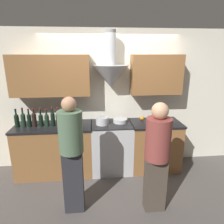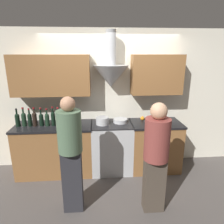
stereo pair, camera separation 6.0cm
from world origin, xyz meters
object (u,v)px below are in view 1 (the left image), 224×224
Objects in this scene: wine_bottle_6 at (53,118)px; person_foreground_left at (72,151)px; wine_bottle_2 at (29,119)px; wine_bottle_3 at (34,119)px; stove_range at (111,147)px; mixing_bowl at (120,121)px; person_foreground_right at (157,154)px; orange_fruit at (142,118)px; wine_bottle_7 at (58,119)px; wine_bottle_5 at (47,119)px; wine_bottle_4 at (41,119)px; wine_bottle_0 at (17,120)px; wine_bottle_1 at (23,119)px; stock_pot at (102,121)px.

wine_bottle_6 is 0.21× the size of person_foreground_left.
wine_bottle_2 is 0.96× the size of wine_bottle_3.
mixing_bowl reaches higher than stove_range.
orange_fruit is at bearing 85.80° from person_foreground_right.
wine_bottle_7 is 1.81m from person_foreground_right.
wine_bottle_5 is 0.95× the size of wine_bottle_7.
wine_bottle_3 is 0.21× the size of person_foreground_right.
wine_bottle_4 is 1.17m from person_foreground_left.
stove_range is 1.25m from person_foreground_left.
wine_bottle_5 is 1.11m from person_foreground_left.
wine_bottle_2 is 1.03× the size of wine_bottle_5.
person_foreground_right is at bearing -36.04° from wine_bottle_7.
wine_bottle_4 is (0.41, 0.00, -0.00)m from wine_bottle_0.
wine_bottle_3 is at bearing -4.23° from wine_bottle_1.
wine_bottle_4 reaches higher than mixing_bowl.
wine_bottle_1 reaches higher than stove_range.
stove_range is 1.75m from wine_bottle_0.
wine_bottle_1 is 0.19m from wine_bottle_3.
wine_bottle_6 is at bearing -176.89° from mixing_bowl.
wine_bottle_6 is 1.07m from person_foreground_left.
wine_bottle_0 is at bearing 178.63° from wine_bottle_2.
stock_pot is at bearing -0.07° from wine_bottle_5.
wine_bottle_6 is 0.87m from stock_pot.
wine_bottle_3 reaches higher than wine_bottle_0.
wine_bottle_0 is at bearing 178.80° from wine_bottle_5.
wine_bottle_4 reaches higher than orange_fruit.
wine_bottle_4 is at bearing 179.21° from wine_bottle_7.
orange_fruit reaches higher than stove_range.
stock_pot is at bearing -0.60° from wine_bottle_7.
wine_bottle_3 is 0.98× the size of wine_bottle_6.
stock_pot is (1.48, -0.01, -0.06)m from wine_bottle_0.
mixing_bowl is at bearing 52.92° from person_foreground_left.
wine_bottle_2 is 0.98× the size of wine_bottle_7.
wine_bottle_3 reaches higher than mixing_bowl.
wine_bottle_1 is at bearing -179.91° from stove_range.
orange_fruit is at bearing 3.96° from wine_bottle_0.
stock_pot is (1.07, -0.01, -0.06)m from wine_bottle_4.
stove_range is 1.28m from wine_bottle_5.
wine_bottle_0 is 1.43m from person_foreground_left.
wine_bottle_6 is at bearing 112.91° from person_foreground_left.
wine_bottle_2 is 0.94× the size of wine_bottle_6.
person_foreground_left is at bearing -50.16° from wine_bottle_2.
wine_bottle_5 is at bearing -179.08° from stove_range.
wine_bottle_6 reaches higher than wine_bottle_1.
wine_bottle_5 is at bearing -176.83° from mixing_bowl.
wine_bottle_2 is 0.99× the size of wine_bottle_4.
wine_bottle_7 is 1.12m from mixing_bowl.
mixing_bowl is 3.41× the size of orange_fruit.
person_foreground_left reaches higher than wine_bottle_6.
person_foreground_right is (1.65, -1.05, -0.19)m from wine_bottle_5.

